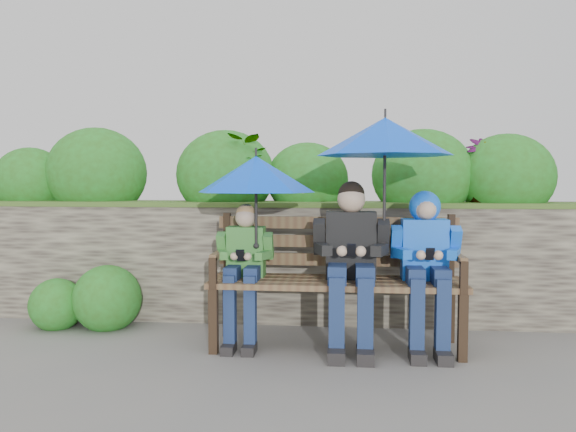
# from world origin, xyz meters

# --- Properties ---
(ground) EXTENTS (60.00, 60.00, 0.00)m
(ground) POSITION_xyz_m (0.00, 0.00, 0.00)
(ground) COLOR slate
(ground) RESTS_ON ground
(garden_backdrop) EXTENTS (8.00, 2.88, 1.75)m
(garden_backdrop) POSITION_xyz_m (-0.00, 1.61, 0.60)
(garden_backdrop) COLOR #413A33
(garden_backdrop) RESTS_ON ground
(park_bench) EXTENTS (1.82, 0.53, 0.96)m
(park_bench) POSITION_xyz_m (0.36, 0.06, 0.55)
(park_bench) COLOR black
(park_bench) RESTS_ON ground
(boy_left) EXTENTS (0.41, 0.48, 1.04)m
(boy_left) POSITION_xyz_m (-0.31, -0.02, 0.60)
(boy_left) COLOR #468533
(boy_left) RESTS_ON ground
(boy_middle) EXTENTS (0.54, 0.63, 1.21)m
(boy_middle) POSITION_xyz_m (0.47, -0.04, 0.67)
(boy_middle) COLOR black
(boy_middle) RESTS_ON ground
(boy_right) EXTENTS (0.49, 0.59, 1.14)m
(boy_right) POSITION_xyz_m (1.00, -0.02, 0.69)
(boy_right) COLOR blue
(boy_right) RESTS_ON ground
(umbrella_left) EXTENTS (0.86, 0.86, 0.74)m
(umbrella_left) POSITION_xyz_m (-0.22, -0.01, 1.26)
(umbrella_left) COLOR #0046F1
(umbrella_left) RESTS_ON ground
(umbrella_right) EXTENTS (0.97, 0.97, 0.99)m
(umbrella_right) POSITION_xyz_m (0.70, -0.01, 1.53)
(umbrella_right) COLOR #0046F1
(umbrella_right) RESTS_ON ground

